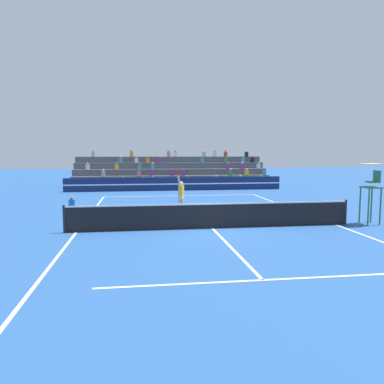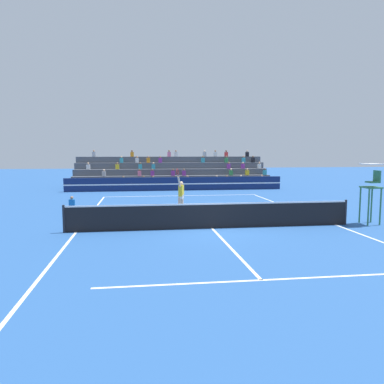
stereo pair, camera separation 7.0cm
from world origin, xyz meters
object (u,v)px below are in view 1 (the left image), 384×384
(tennis_player, at_px, (181,196))
(tennis_ball, at_px, (203,210))
(umpire_chair, at_px, (372,185))
(ball_kid_courtside, at_px, (72,206))

(tennis_player, xyz_separation_m, tennis_ball, (1.34, 1.11, -0.95))
(tennis_player, height_order, tennis_ball, tennis_player)
(umpire_chair, bearing_deg, tennis_ball, 145.66)
(umpire_chair, xyz_separation_m, tennis_player, (-8.06, 3.48, -0.73))
(umpire_chair, height_order, tennis_ball, umpire_chair)
(tennis_player, bearing_deg, umpire_chair, -23.38)
(umpire_chair, distance_m, ball_kid_courtside, 14.75)
(tennis_ball, bearing_deg, ball_kid_courtside, 174.27)
(umpire_chair, xyz_separation_m, tennis_ball, (-6.72, 4.59, -1.68))
(umpire_chair, height_order, tennis_player, umpire_chair)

